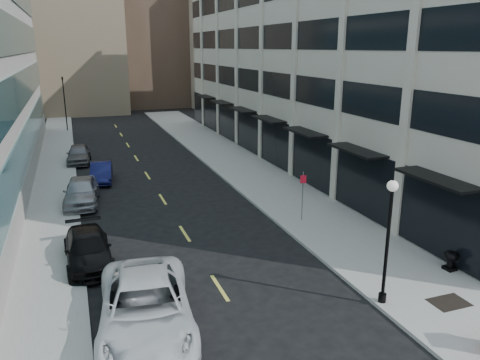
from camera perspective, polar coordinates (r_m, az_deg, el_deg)
sidewalk_right at (r=32.04m, az=3.86°, el=-0.79°), size 5.00×80.00×0.15m
sidewalk_left at (r=29.57m, az=-21.90°, el=-3.39°), size 3.00×80.00×0.15m
building_right at (r=41.31m, az=12.54°, el=15.19°), size 15.30×46.50×18.25m
skyline_tan_near at (r=76.21m, az=-20.23°, el=18.58°), size 14.00×18.00×28.00m
skyline_tan_far at (r=86.55m, az=-26.93°, el=15.44°), size 12.00×14.00×22.00m
skyline_stone at (r=77.53m, az=-2.78°, el=16.46°), size 10.00×14.00×20.00m
grate_far at (r=19.52m, az=24.13°, el=-13.46°), size 1.40×1.00×0.01m
road_centerline at (r=27.17m, az=-8.22°, el=-4.19°), size 0.15×68.20×0.01m
traffic_signal at (r=56.17m, az=-20.83°, el=11.30°), size 0.66×0.66×6.98m
car_white_van at (r=16.45m, az=-11.42°, el=-14.98°), size 3.80×6.91×1.83m
car_black_pickup at (r=21.85m, az=-18.05°, el=-8.03°), size 2.11×4.85×1.39m
car_silver_sedan at (r=29.95m, az=-18.78°, el=-1.31°), size 2.40×5.05×1.67m
car_blue_sedan at (r=34.71m, az=-16.54°, el=0.93°), size 1.88×4.25×1.36m
car_grey_sedan at (r=40.79m, az=-19.06°, el=3.02°), size 2.16×4.65×1.54m
lamppost at (r=17.53m, az=17.65°, el=-5.94°), size 0.40×0.40×4.81m
sign_post at (r=25.34m, az=7.66°, el=-1.20°), size 0.31×0.11×2.72m
urn_planter at (r=21.91m, az=24.33°, el=-8.69°), size 0.62×0.62×0.86m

